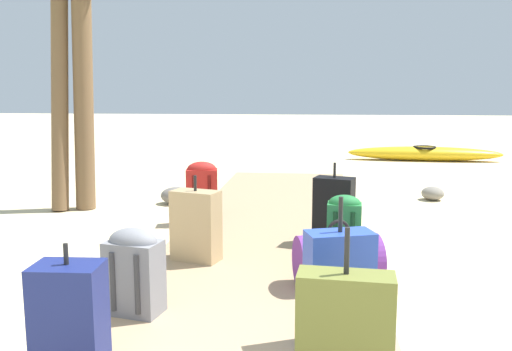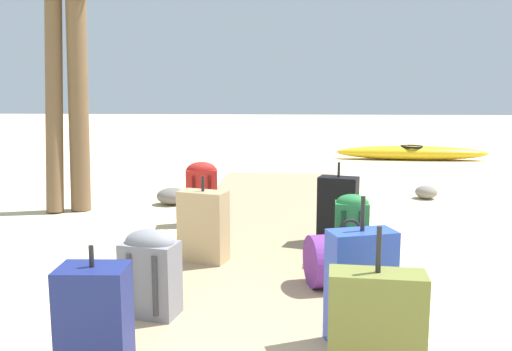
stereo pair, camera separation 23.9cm
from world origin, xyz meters
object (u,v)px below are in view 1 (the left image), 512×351
duffel_bag_purple (338,260)px  backpack_green (344,228)px  suitcase_navy (69,317)px  backpack_grey (134,269)px  suitcase_tan (196,226)px  suitcase_olive (345,335)px  backpack_red (202,188)px  suitcase_black (334,211)px  kayak (424,153)px  suitcase_blue (339,288)px

duffel_bag_purple → backpack_green: size_ratio=1.17×
suitcase_navy → backpack_grey: bearing=82.3°
backpack_grey → suitcase_navy: bearing=-97.7°
suitcase_tan → suitcase_navy: size_ratio=1.10×
suitcase_olive → suitcase_navy: suitcase_olive is taller
backpack_red → backpack_grey: (0.12, -2.61, -0.04)m
backpack_green → suitcase_olive: suitcase_olive is taller
backpack_red → suitcase_olive: suitcase_olive is taller
backpack_red → suitcase_black: (1.41, -0.91, -0.02)m
suitcase_black → kayak: suitcase_black is taller
duffel_bag_purple → suitcase_tan: bearing=157.1°
suitcase_black → kayak: bearing=72.7°
backpack_grey → kayak: (3.43, 8.58, -0.21)m
suitcase_navy → duffel_bag_purple: bearing=43.5°
suitcase_tan → suitcase_olive: suitcase_olive is taller
suitcase_tan → suitcase_olive: 2.18m
suitcase_black → suitcase_navy: size_ratio=1.16×
suitcase_tan → duffel_bag_purple: bearing=-22.9°
suitcase_navy → suitcase_tan: bearing=82.2°
backpack_green → kayak: backpack_green is taller
suitcase_olive → suitcase_navy: (-1.35, 0.10, -0.02)m
suitcase_black → suitcase_blue: 1.97m
duffel_bag_purple → suitcase_olive: bearing=-91.2°
suitcase_black → suitcase_olive: (-0.03, -2.49, -0.02)m
backpack_red → backpack_grey: size_ratio=1.14×
duffel_bag_purple → backpack_green: bearing=82.5°
suitcase_blue → suitcase_olive: bearing=-89.5°
suitcase_navy → suitcase_black: bearing=60.0°
suitcase_blue → suitcase_olive: suitcase_blue is taller
backpack_grey → suitcase_olive: suitcase_olive is taller
backpack_red → backpack_green: (1.47, -1.49, -0.03)m
backpack_grey → suitcase_navy: 0.70m
suitcase_black → suitcase_olive: size_ratio=0.95×
backpack_red → duffel_bag_purple: bearing=-55.0°
suitcase_black → suitcase_tan: size_ratio=1.06×
suitcase_tan → suitcase_blue: suitcase_blue is taller
suitcase_black → backpack_grey: (-1.29, -1.70, -0.02)m
suitcase_olive → backpack_red: bearing=112.0°
duffel_bag_purple → suitcase_navy: 1.90m
suitcase_black → backpack_grey: 2.13m
backpack_grey → backpack_green: backpack_green is taller
duffel_bag_purple → kayak: (2.15, 7.97, -0.12)m
backpack_grey → kayak: 9.24m
suitcase_tan → suitcase_navy: (-0.24, -1.78, -0.02)m
backpack_grey → suitcase_olive: (1.25, -0.79, 0.00)m
backpack_grey → suitcase_olive: size_ratio=0.69×
suitcase_olive → suitcase_navy: bearing=175.8°
backpack_red → suitcase_tan: (0.27, -1.52, -0.03)m
backpack_grey → suitcase_olive: bearing=-32.3°
kayak → suitcase_navy: bearing=-110.8°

